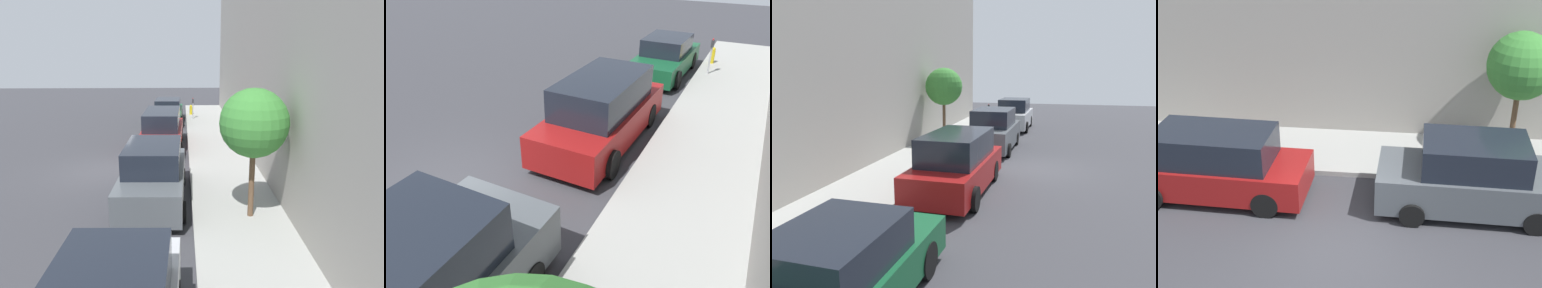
% 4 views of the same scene
% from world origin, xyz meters
% --- Properties ---
extents(ground_plane, '(60.00, 60.00, 0.00)m').
position_xyz_m(ground_plane, '(0.00, 0.00, 0.00)').
color(ground_plane, '#38383D').
extents(sidewalk, '(2.81, 32.00, 0.15)m').
position_xyz_m(sidewalk, '(4.90, 0.00, 0.07)').
color(sidewalk, '#9E9E99').
rests_on(sidewalk, ground_plane).
extents(parked_suv_second, '(2.08, 4.84, 1.98)m').
position_xyz_m(parked_suv_second, '(2.26, -3.20, 0.93)').
color(parked_suv_second, '#4C5156').
rests_on(parked_suv_second, ground_plane).
extents(parked_minivan_third, '(2.04, 4.95, 1.90)m').
position_xyz_m(parked_minivan_third, '(2.22, 3.50, 0.92)').
color(parked_minivan_third, maroon).
rests_on(parked_minivan_third, ground_plane).
extents(parked_sedan_fourth, '(1.93, 4.55, 1.54)m').
position_xyz_m(parked_sedan_fourth, '(2.27, 9.89, 0.72)').
color(parked_sedan_fourth, '#14512D').
rests_on(parked_sedan_fourth, ground_plane).
extents(parking_meter_far, '(0.11, 0.15, 1.40)m').
position_xyz_m(parking_meter_far, '(3.95, 10.36, 1.01)').
color(parking_meter_far, '#ADADB2').
rests_on(parking_meter_far, sidewalk).
extents(street_tree, '(1.96, 1.96, 3.79)m').
position_xyz_m(street_tree, '(5.21, -4.62, 2.94)').
color(street_tree, brown).
rests_on(street_tree, sidewalk).
extents(fire_hydrant, '(0.20, 0.20, 0.69)m').
position_xyz_m(fire_hydrant, '(3.85, 11.88, 0.49)').
color(fire_hydrant, gold).
rests_on(fire_hydrant, sidewalk).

